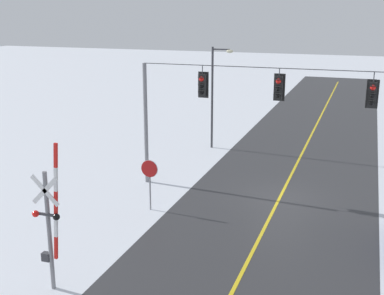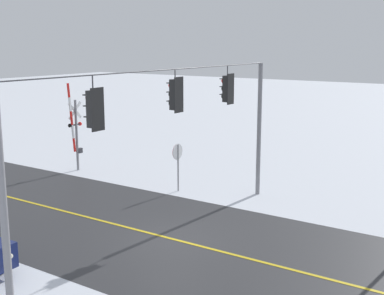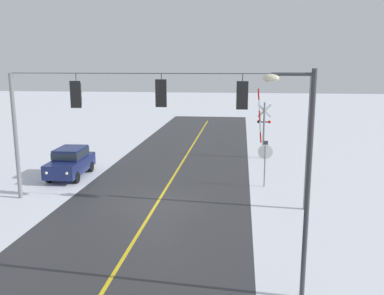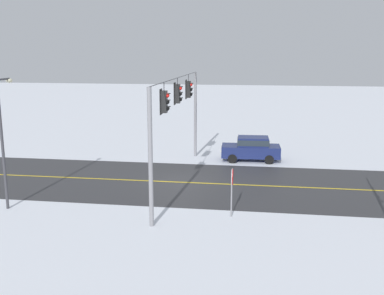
{
  "view_description": "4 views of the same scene",
  "coord_description": "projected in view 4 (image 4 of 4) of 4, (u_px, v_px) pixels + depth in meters",
  "views": [
    {
      "loc": [
        3.55,
        -23.08,
        8.83
      ],
      "look_at": [
        -3.38,
        -3.22,
        3.03
      ],
      "focal_mm": 47.5,
      "sensor_mm": 36.0,
      "label": 1
    },
    {
      "loc": [
        14.52,
        10.67,
        7.11
      ],
      "look_at": [
        -2.29,
        -0.62,
        2.99
      ],
      "focal_mm": 48.33,
      "sensor_mm": 36.0,
      "label": 2
    },
    {
      "loc": [
        -3.95,
        18.74,
        6.6
      ],
      "look_at": [
        -1.47,
        -1.98,
        2.39
      ],
      "focal_mm": 38.67,
      "sensor_mm": 36.0,
      "label": 3
    },
    {
      "loc": [
        -25.75,
        -4.61,
        7.68
      ],
      "look_at": [
        -1.4,
        -1.0,
        2.45
      ],
      "focal_mm": 42.58,
      "sensor_mm": 36.0,
      "label": 4
    }
  ],
  "objects": [
    {
      "name": "signal_span",
      "position": [
        178.0,
        112.0,
        26.21
      ],
      "size": [
        14.2,
        0.47,
        6.22
      ],
      "color": "gray",
      "rests_on": "ground"
    },
    {
      "name": "road_asphalt",
      "position": [
        83.0,
        178.0,
        28.03
      ],
      "size": [
        9.0,
        80.0,
        0.01
      ],
      "primitive_type": "cube",
      "color": "#303033",
      "rests_on": "ground"
    },
    {
      "name": "parked_car_navy",
      "position": [
        251.0,
        148.0,
        32.26
      ],
      "size": [
        1.94,
        4.25,
        1.74
      ],
      "color": "navy",
      "rests_on": "ground"
    },
    {
      "name": "ground_plane",
      "position": [
        179.0,
        182.0,
        27.17
      ],
      "size": [
        160.0,
        160.0,
        0.0
      ],
      "primitive_type": "plane",
      "color": "silver"
    },
    {
      "name": "lane_centre_line",
      "position": [
        83.0,
        178.0,
        28.03
      ],
      "size": [
        0.14,
        72.0,
        0.01
      ],
      "primitive_type": "cube",
      "color": "gold",
      "rests_on": "ground"
    },
    {
      "name": "stop_sign",
      "position": [
        232.0,
        182.0,
        21.19
      ],
      "size": [
        0.8,
        0.09,
        2.35
      ],
      "color": "gray",
      "rests_on": "ground"
    },
    {
      "name": "streetlamp_near",
      "position": [
        4.0,
        130.0,
        22.04
      ],
      "size": [
        1.39,
        0.28,
        6.5
      ],
      "color": "#38383D",
      "rests_on": "ground"
    }
  ]
}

